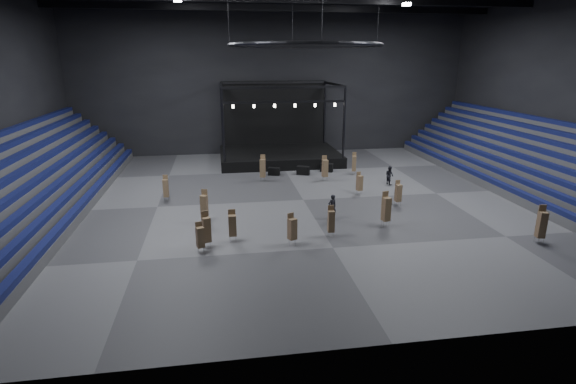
{
  "coord_description": "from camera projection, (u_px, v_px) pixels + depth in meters",
  "views": [
    {
      "loc": [
        -7.17,
        -37.03,
        12.13
      ],
      "look_at": [
        -1.68,
        -2.0,
        1.4
      ],
      "focal_mm": 28.0,
      "sensor_mm": 36.0,
      "label": 1
    }
  ],
  "objects": [
    {
      "name": "wall_right",
      "position": [
        575.0,
        92.0,
        40.69
      ],
      "size": [
        0.2,
        42.0,
        18.0
      ],
      "primitive_type": "cube",
      "color": "black",
      "rests_on": "ground"
    },
    {
      "name": "flight_case_left",
      "position": [
        274.0,
        171.0,
        47.74
      ],
      "size": [
        1.34,
        0.95,
        0.81
      ],
      "primitive_type": "cube",
      "rotation": [
        0.0,
        0.0,
        -0.31
      ],
      "color": "black",
      "rests_on": "floor"
    },
    {
      "name": "chair_stack_6",
      "position": [
        232.0,
        225.0,
        30.4
      ],
      "size": [
        0.53,
        0.53,
        2.24
      ],
      "rotation": [
        0.0,
        0.0,
        0.04
      ],
      "color": "silver",
      "rests_on": "floor"
    },
    {
      "name": "chair_stack_9",
      "position": [
        325.0,
        168.0,
        45.33
      ],
      "size": [
        0.6,
        0.6,
        2.59
      ],
      "rotation": [
        0.0,
        0.0,
        0.16
      ],
      "color": "silver",
      "rests_on": "floor"
    },
    {
      "name": "chair_stack_2",
      "position": [
        398.0,
        193.0,
        37.76
      ],
      "size": [
        0.52,
        0.52,
        2.2
      ],
      "rotation": [
        0.0,
        0.0,
        0.16
      ],
      "color": "silver",
      "rests_on": "floor"
    },
    {
      "name": "chair_stack_3",
      "position": [
        206.0,
        229.0,
        29.41
      ],
      "size": [
        0.63,
        0.63,
        2.5
      ],
      "rotation": [
        0.0,
        0.0,
        0.35
      ],
      "color": "silver",
      "rests_on": "floor"
    },
    {
      "name": "chair_stack_1",
      "position": [
        200.0,
        237.0,
        28.67
      ],
      "size": [
        0.59,
        0.59,
        2.06
      ],
      "rotation": [
        0.0,
        0.0,
        0.36
      ],
      "color": "silver",
      "rests_on": "floor"
    },
    {
      "name": "bleachers_right",
      "position": [
        541.0,
        171.0,
        42.49
      ],
      "size": [
        7.2,
        40.0,
        6.4
      ],
      "color": "#4A4A4D",
      "rests_on": "floor"
    },
    {
      "name": "chair_stack_4",
      "position": [
        331.0,
        221.0,
        31.21
      ],
      "size": [
        0.45,
        0.45,
        2.26
      ],
      "rotation": [
        0.0,
        0.0,
        -0.03
      ],
      "color": "silver",
      "rests_on": "floor"
    },
    {
      "name": "chair_stack_7",
      "position": [
        386.0,
        208.0,
        33.08
      ],
      "size": [
        0.64,
        0.64,
        2.67
      ],
      "rotation": [
        0.0,
        0.0,
        0.23
      ],
      "color": "silver",
      "rests_on": "floor"
    },
    {
      "name": "chair_stack_5",
      "position": [
        354.0,
        163.0,
        47.86
      ],
      "size": [
        0.53,
        0.53,
        2.39
      ],
      "rotation": [
        0.0,
        0.0,
        -0.27
      ],
      "color": "silver",
      "rests_on": "floor"
    },
    {
      "name": "wall_front",
      "position": [
        408.0,
        142.0,
        17.13
      ],
      "size": [
        50.0,
        0.2,
        18.0
      ],
      "primitive_type": "cube",
      "color": "black",
      "rests_on": "ground"
    },
    {
      "name": "chair_stack_11",
      "position": [
        204.0,
        206.0,
        33.77
      ],
      "size": [
        0.61,
        0.61,
        2.62
      ],
      "rotation": [
        0.0,
        0.0,
        -0.32
      ],
      "color": "silver",
      "rests_on": "floor"
    },
    {
      "name": "chair_stack_0",
      "position": [
        359.0,
        183.0,
        40.85
      ],
      "size": [
        0.59,
        0.59,
        2.11
      ],
      "rotation": [
        0.0,
        0.0,
        0.35
      ],
      "color": "silver",
      "rests_on": "floor"
    },
    {
      "name": "chair_stack_10",
      "position": [
        263.0,
        168.0,
        45.18
      ],
      "size": [
        0.64,
        0.64,
        2.71
      ],
      "rotation": [
        0.0,
        0.0,
        -0.29
      ],
      "color": "silver",
      "rests_on": "floor"
    },
    {
      "name": "truss_ring",
      "position": [
        305.0,
        45.0,
        35.83
      ],
      "size": [
        12.3,
        12.3,
        5.15
      ],
      "color": "black",
      "rests_on": "ceiling"
    },
    {
      "name": "man_center",
      "position": [
        332.0,
        207.0,
        34.59
      ],
      "size": [
        0.85,
        0.71,
        2.0
      ],
      "primitive_type": "imported",
      "rotation": [
        0.0,
        0.0,
        3.51
      ],
      "color": "black",
      "rests_on": "floor"
    },
    {
      "name": "flight_case_right",
      "position": [
        327.0,
        168.0,
        49.19
      ],
      "size": [
        1.52,
        1.16,
        0.91
      ],
      "primitive_type": "cube",
      "rotation": [
        0.0,
        0.0,
        -0.4
      ],
      "color": "black",
      "rests_on": "floor"
    },
    {
      "name": "stage",
      "position": [
        278.0,
        148.0,
        54.53
      ],
      "size": [
        14.0,
        10.0,
        9.2
      ],
      "color": "black",
      "rests_on": "floor"
    },
    {
      "name": "chair_stack_12",
      "position": [
        542.0,
        224.0,
        30.07
      ],
      "size": [
        0.59,
        0.59,
        2.66
      ],
      "rotation": [
        0.0,
        0.0,
        -0.17
      ],
      "color": "silver",
      "rests_on": "floor"
    },
    {
      "name": "flight_case_mid",
      "position": [
        303.0,
        170.0,
        47.95
      ],
      "size": [
        1.51,
        1.17,
        0.9
      ],
      "primitive_type": "cube",
      "rotation": [
        0.0,
        0.0,
        -0.42
      ],
      "color": "black",
      "rests_on": "floor"
    },
    {
      "name": "chair_stack_13",
      "position": [
        166.0,
        188.0,
        39.01
      ],
      "size": [
        0.46,
        0.46,
        2.31
      ],
      "rotation": [
        0.0,
        0.0,
        -0.03
      ],
      "color": "silver",
      "rests_on": "floor"
    },
    {
      "name": "crew_member",
      "position": [
        389.0,
        175.0,
        44.14
      ],
      "size": [
        0.93,
        1.06,
        1.84
      ],
      "primitive_type": "imported",
      "rotation": [
        0.0,
        0.0,
        1.87
      ],
      "color": "black",
      "rests_on": "floor"
    },
    {
      "name": "floor",
      "position": [
        303.0,
        200.0,
        39.59
      ],
      "size": [
        50.0,
        50.0,
        0.0
      ],
      "primitive_type": "plane",
      "color": "#4F4F52",
      "rests_on": "ground"
    },
    {
      "name": "chair_stack_8",
      "position": [
        292.0,
        228.0,
        29.83
      ],
      "size": [
        0.66,
        0.66,
        2.21
      ],
      "rotation": [
        0.0,
        0.0,
        0.44
      ],
      "color": "silver",
      "rests_on": "floor"
    },
    {
      "name": "bleachers_left",
      "position": [
        21.0,
        193.0,
        35.69
      ],
      "size": [
        7.2,
        40.0,
        6.4
      ],
      "color": "#4A4A4D",
      "rests_on": "floor"
    },
    {
      "name": "wall_back",
      "position": [
        273.0,
        82.0,
        56.84
      ],
      "size": [
        50.0,
        0.2,
        18.0
      ],
      "primitive_type": "cube",
      "color": "black",
      "rests_on": "ground"
    }
  ]
}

